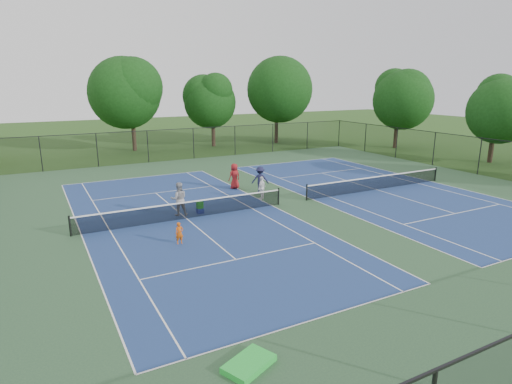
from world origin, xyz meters
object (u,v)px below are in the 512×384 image
tree_side_e (399,96)px  ball_crate (200,211)px  child_player (179,233)px  tree_back_b (131,89)px  bystander_b (260,179)px  instructor (179,199)px  tree_side_f (497,106)px  ball_hopper (200,205)px  tree_back_c (213,99)px  bystander_a (262,188)px  bystander_c (234,176)px  tree_back_d (277,87)px

tree_side_e → ball_crate: tree_side_e is taller
tree_side_e → child_player: bearing=-151.0°
tree_back_b → bystander_b: tree_back_b is taller
child_player → instructor: instructor is taller
bystander_b → tree_side_f: bearing=-152.0°
child_player → ball_hopper: size_ratio=2.57×
tree_back_c → bystander_a: (-6.34, -23.38, -4.72)m
tree_back_b → bystander_a: (2.66, -24.38, -5.84)m
bystander_b → bystander_c: bearing=-29.3°
tree_side_e → bystander_a: size_ratio=5.86×
tree_side_f → bystander_b: 24.93m
bystander_b → tree_back_c: bearing=-75.6°
child_player → bystander_c: bearing=53.2°
child_player → tree_side_e: bearing=31.0°
child_player → bystander_c: (6.87, 8.53, 0.38)m
tree_side_e → bystander_a: tree_side_e is taller
tree_back_d → tree_side_e: (10.00, -10.00, -1.02)m
tree_side_f → bystander_c: 26.10m
child_player → bystander_a: size_ratio=0.70×
tree_back_c → bystander_b: bearing=-104.3°
tree_side_f → bystander_c: tree_side_f is taller
bystander_a → bystander_b: bearing=-150.5°
tree_back_d → instructor: (-20.13, -23.20, -5.86)m
tree_back_b → ball_hopper: size_ratio=24.52×
tree_side_f → bystander_a: bearing=-176.9°
tree_back_d → bystander_a: (-14.34, -22.38, -6.07)m
child_player → ball_crate: (2.56, 4.09, -0.38)m
bystander_a → ball_hopper: (-4.62, -0.99, -0.25)m
tree_back_c → ball_hopper: tree_back_c is taller
bystander_a → ball_crate: 4.77m
tree_back_b → tree_side_e: tree_back_b is taller
bystander_a → tree_back_b: bearing=-119.1°
bystander_b → tree_back_b: bearing=-52.7°
bystander_a → ball_crate: (-4.62, -0.99, -0.61)m
tree_side_f → instructor: (-31.13, -2.20, -4.29)m
bystander_c → ball_crate: (-4.31, -4.44, -0.75)m
tree_back_b → instructor: 26.01m
tree_side_e → bystander_c: size_ratio=4.92×
ball_hopper → tree_side_e: bearing=24.8°
child_player → ball_crate: size_ratio=2.89×
ball_hopper → bystander_c: bearing=45.9°
instructor → bystander_c: 6.94m
tree_back_c → ball_crate: 27.26m
tree_side_e → bystander_c: bearing=-160.1°
tree_back_d → tree_side_e: 14.18m
child_player → bystander_c: bystander_c is taller
tree_back_b → bystander_a: tree_back_b is taller
tree_back_c → ball_hopper: bearing=-114.2°
tree_side_f → ball_hopper: size_ratio=19.84×
bystander_a → tree_side_f: bearing=147.9°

